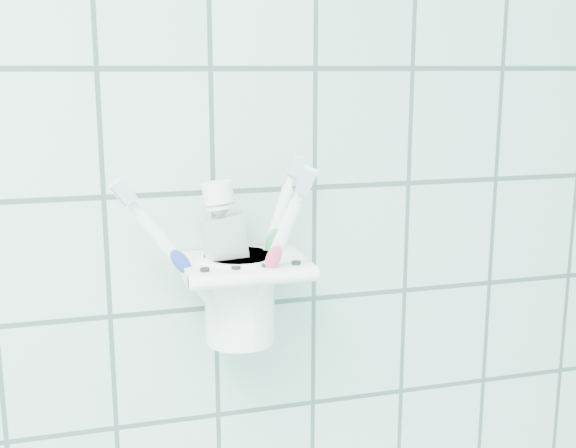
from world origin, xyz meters
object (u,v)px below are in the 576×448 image
(cup, at_px, (240,294))
(toothbrush_orange, at_px, (239,241))
(holder_bracket, at_px, (244,267))
(toothbrush_pink, at_px, (239,239))
(toothbrush_blue, at_px, (244,240))
(toothpaste_tube, at_px, (238,249))

(cup, xyz_separation_m, toothbrush_orange, (-0.00, -0.01, 0.06))
(holder_bracket, distance_m, toothbrush_orange, 0.03)
(toothbrush_pink, xyz_separation_m, toothbrush_blue, (0.01, 0.02, -0.01))
(toothbrush_pink, height_order, toothbrush_orange, toothbrush_pink)
(cup, distance_m, toothbrush_pink, 0.06)
(toothbrush_pink, relative_size, toothbrush_blue, 1.02)
(holder_bracket, xyz_separation_m, cup, (-0.00, 0.00, -0.03))
(toothbrush_blue, height_order, toothbrush_orange, toothbrush_orange)
(cup, relative_size, toothbrush_orange, 0.47)
(toothbrush_orange, relative_size, toothpaste_tube, 1.18)
(holder_bracket, xyz_separation_m, toothbrush_blue, (0.00, 0.01, 0.02))
(toothbrush_blue, xyz_separation_m, toothbrush_orange, (-0.01, -0.02, 0.00))
(cup, xyz_separation_m, toothbrush_pink, (-0.00, -0.01, 0.06))
(toothbrush_pink, bearing_deg, cup, 64.01)
(holder_bracket, height_order, toothbrush_orange, toothbrush_orange)
(holder_bracket, bearing_deg, toothbrush_orange, -127.51)
(toothbrush_orange, xyz_separation_m, toothpaste_tube, (-0.00, 0.00, -0.01))
(toothbrush_orange, distance_m, toothpaste_tube, 0.01)
(toothbrush_blue, xyz_separation_m, toothpaste_tube, (-0.01, -0.02, -0.00))
(holder_bracket, xyz_separation_m, toothbrush_orange, (-0.01, -0.01, 0.03))
(toothbrush_pink, distance_m, toothpaste_tube, 0.01)
(toothbrush_blue, relative_size, toothpaste_tube, 1.14)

